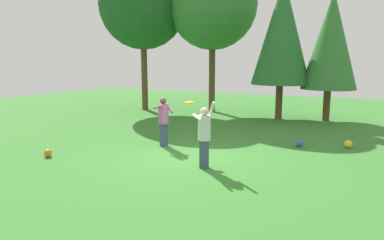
{
  "coord_description": "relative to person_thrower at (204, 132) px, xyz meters",
  "views": [
    {
      "loc": [
        4.28,
        -8.73,
        2.87
      ],
      "look_at": [
        -0.22,
        0.61,
        1.05
      ],
      "focal_mm": 31.7,
      "sensor_mm": 36.0,
      "label": 1
    }
  ],
  "objects": [
    {
      "name": "tree_center",
      "position": [
        0.18,
        8.81,
        3.24
      ],
      "size": [
        2.83,
        2.83,
        6.76
      ],
      "color": "brown",
      "rests_on": "ground_plane"
    },
    {
      "name": "tree_left",
      "position": [
        -3.81,
        9.76,
        4.87
      ],
      "size": [
        4.86,
        4.86,
        8.31
      ],
      "color": "brown",
      "rests_on": "ground_plane"
    },
    {
      "name": "person_catcher",
      "position": [
        -2.2,
        1.6,
        -0.01
      ],
      "size": [
        0.71,
        0.68,
        1.65
      ],
      "rotation": [
        0.0,
        0.0,
        -0.49
      ],
      "color": "#38476B",
      "rests_on": "ground_plane"
    },
    {
      "name": "ball_blue",
      "position": [
        1.98,
        3.45,
        -0.86
      ],
      "size": [
        0.24,
        0.24,
        0.24
      ],
      "primitive_type": "sphere",
      "color": "blue",
      "rests_on": "ground_plane"
    },
    {
      "name": "frisbee",
      "position": [
        -0.9,
        0.91,
        0.66
      ],
      "size": [
        0.36,
        0.36,
        0.06
      ],
      "color": "orange"
    },
    {
      "name": "person_thrower",
      "position": [
        0.0,
        0.0,
        0.0
      ],
      "size": [
        0.68,
        0.68,
        1.82
      ],
      "rotation": [
        0.0,
        0.0,
        2.35
      ],
      "color": "#38476B",
      "rests_on": "ground_plane"
    },
    {
      "name": "tree_far_left",
      "position": [
        -7.64,
        8.67,
        4.95
      ],
      "size": [
        4.92,
        4.92,
        8.41
      ],
      "color": "brown",
      "rests_on": "ground_plane"
    },
    {
      "name": "ball_yellow",
      "position": [
        3.47,
        4.04,
        -0.85
      ],
      "size": [
        0.26,
        0.26,
        0.26
      ],
      "primitive_type": "sphere",
      "color": "yellow",
      "rests_on": "ground_plane"
    },
    {
      "name": "tree_right",
      "position": [
        2.37,
        9.15,
        2.78
      ],
      "size": [
        2.52,
        2.52,
        6.03
      ],
      "color": "brown",
      "rests_on": "ground_plane"
    },
    {
      "name": "ground_plane",
      "position": [
        -0.74,
        0.62,
        -0.98
      ],
      "size": [
        40.0,
        40.0,
        0.0
      ],
      "primitive_type": "plane",
      "color": "#387A2D"
    },
    {
      "name": "ball_orange",
      "position": [
        -4.67,
        -1.1,
        -0.87
      ],
      "size": [
        0.23,
        0.23,
        0.23
      ],
      "primitive_type": "sphere",
      "color": "orange",
      "rests_on": "ground_plane"
    }
  ]
}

